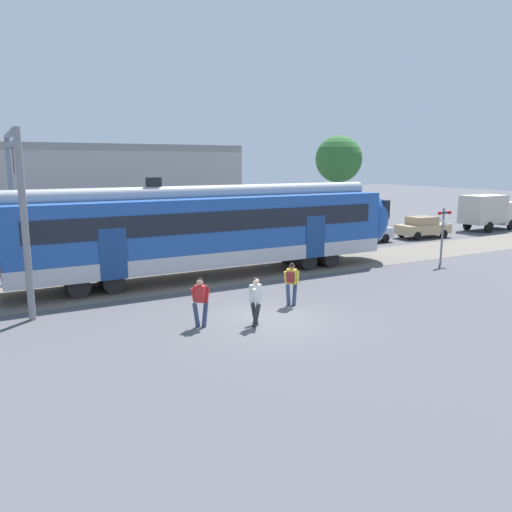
{
  "coord_description": "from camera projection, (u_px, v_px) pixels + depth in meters",
  "views": [
    {
      "loc": [
        -8.3,
        -14.43,
        5.39
      ],
      "look_at": [
        1.34,
        3.19,
        1.6
      ],
      "focal_mm": 35.0,
      "sensor_mm": 36.0,
      "label": 1
    }
  ],
  "objects": [
    {
      "name": "street_tree_right",
      "position": [
        339.0,
        159.0,
        40.81
      ],
      "size": [
        3.81,
        3.81,
        7.53
      ],
      "color": "brown",
      "rests_on": "ground"
    },
    {
      "name": "crossing_signal",
      "position": [
        443.0,
        227.0,
        26.52
      ],
      "size": [
        0.96,
        0.22,
        3.0
      ],
      "color": "gray",
      "rests_on": "ground"
    },
    {
      "name": "pedestrian_yellow",
      "position": [
        291.0,
        280.0,
        18.85
      ],
      "size": [
        0.69,
        0.5,
        1.67
      ],
      "color": "navy",
      "rests_on": "ground"
    },
    {
      "name": "ground_plane",
      "position": [
        266.0,
        319.0,
        17.35
      ],
      "size": [
        160.0,
        160.0,
        0.0
      ],
      "primitive_type": "plane",
      "color": "#515156"
    },
    {
      "name": "commuter_train",
      "position": [
        12.0,
        243.0,
        19.53
      ],
      "size": [
        38.05,
        3.07,
        4.73
      ],
      "color": "silver",
      "rests_on": "ground"
    },
    {
      "name": "catenary_gantry",
      "position": [
        16.0,
        190.0,
        19.3
      ],
      "size": [
        0.24,
        6.64,
        6.53
      ],
      "color": "gray",
      "rests_on": "ground"
    },
    {
      "name": "background_building",
      "position": [
        96.0,
        199.0,
        29.8
      ],
      "size": [
        17.0,
        5.0,
        9.2
      ],
      "color": "#B2A899",
      "rests_on": "ground"
    },
    {
      "name": "pedestrian_red",
      "position": [
        201.0,
        298.0,
        16.42
      ],
      "size": [
        0.7,
        0.51,
        1.67
      ],
      "color": "navy",
      "rests_on": "ground"
    },
    {
      "name": "box_truck",
      "position": [
        489.0,
        211.0,
        39.8
      ],
      "size": [
        5.32,
        2.28,
        2.82
      ],
      "color": "beige",
      "rests_on": "ground"
    },
    {
      "name": "pedestrian_white",
      "position": [
        255.0,
        298.0,
        16.51
      ],
      "size": [
        0.53,
        0.7,
        1.67
      ],
      "color": "#28282D",
      "rests_on": "ground"
    },
    {
      "name": "parked_car_silver",
      "position": [
        364.0,
        231.0,
        33.76
      ],
      "size": [
        4.04,
        1.84,
        1.54
      ],
      "color": "#B7BABF",
      "rests_on": "ground"
    },
    {
      "name": "parked_car_tan",
      "position": [
        423.0,
        227.0,
        35.93
      ],
      "size": [
        4.09,
        1.94,
        1.54
      ],
      "color": "tan",
      "rests_on": "ground"
    }
  ]
}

